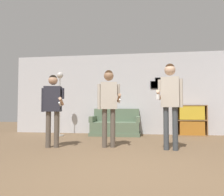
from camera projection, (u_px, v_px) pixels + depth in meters
name	position (u px, v px, depth m)	size (l,w,h in m)	color
ground_plane	(127.00, 176.00, 2.74)	(20.00, 20.00, 0.00)	brown
wall_back	(137.00, 93.00, 7.32)	(8.52, 0.08, 2.70)	silver
couch	(116.00, 126.00, 6.95)	(1.56, 0.80, 0.84)	#5B7056
bookshelf	(191.00, 120.00, 6.83)	(0.91, 0.30, 0.96)	olive
floor_lamp	(60.00, 91.00, 6.79)	(0.28, 0.28, 1.99)	#ADA89E
person_player_foreground_left	(53.00, 103.00, 4.78)	(0.53, 0.42, 1.59)	brown
person_player_foreground_center	(109.00, 99.00, 4.81)	(0.54, 0.44, 1.70)	brown
person_watcher_holding_cup	(170.00, 96.00, 4.49)	(0.55, 0.41, 1.78)	#3D4247
bottle_on_floor	(104.00, 134.00, 6.36)	(0.06, 0.06, 0.26)	#3D6638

